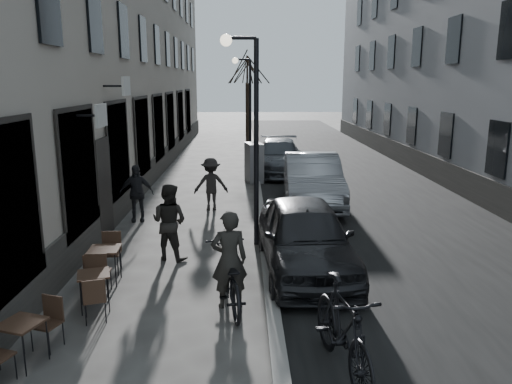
{
  "coord_description": "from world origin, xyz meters",
  "views": [
    {
      "loc": [
        -0.29,
        -6.0,
        4.04
      ],
      "look_at": [
        -0.05,
        4.01,
        1.8
      ],
      "focal_mm": 35.0,
      "sensor_mm": 36.0,
      "label": 1
    }
  ],
  "objects_px": {
    "pedestrian_near": "(169,222)",
    "car_mid": "(312,180)",
    "bicycle": "(229,278)",
    "pedestrian_mid": "(211,184)",
    "streetlamp_near": "(249,118)",
    "streetlamp_far": "(247,100)",
    "tree_near": "(248,68)",
    "car_far": "(279,157)",
    "moped": "(343,330)",
    "bistro_set_a": "(23,339)",
    "bistro_set_c": "(105,262)",
    "tree_far": "(247,71)",
    "utility_cabinet": "(254,163)",
    "bistro_set_b": "(94,287)",
    "car_near": "(305,237)",
    "pedestrian_far": "(136,193)"
  },
  "relations": [
    {
      "from": "pedestrian_near",
      "to": "car_mid",
      "type": "xyz_separation_m",
      "value": [
        3.96,
        5.13,
        -0.06
      ]
    },
    {
      "from": "bicycle",
      "to": "pedestrian_mid",
      "type": "bearing_deg",
      "value": -93.62
    },
    {
      "from": "streetlamp_near",
      "to": "streetlamp_far",
      "type": "bearing_deg",
      "value": 90.0
    },
    {
      "from": "streetlamp_near",
      "to": "car_mid",
      "type": "height_order",
      "value": "streetlamp_near"
    },
    {
      "from": "car_mid",
      "to": "tree_near",
      "type": "bearing_deg",
      "value": 103.21
    },
    {
      "from": "streetlamp_near",
      "to": "streetlamp_far",
      "type": "distance_m",
      "value": 12.0
    },
    {
      "from": "car_far",
      "to": "moped",
      "type": "xyz_separation_m",
      "value": [
        -0.17,
        -15.63,
        -0.06
      ]
    },
    {
      "from": "bistro_set_a",
      "to": "bistro_set_c",
      "type": "height_order",
      "value": "bistro_set_c"
    },
    {
      "from": "car_far",
      "to": "bistro_set_c",
      "type": "bearing_deg",
      "value": -105.87
    },
    {
      "from": "streetlamp_far",
      "to": "tree_far",
      "type": "height_order",
      "value": "tree_far"
    },
    {
      "from": "streetlamp_near",
      "to": "utility_cabinet",
      "type": "relative_size",
      "value": 3.21
    },
    {
      "from": "car_mid",
      "to": "car_far",
      "type": "relative_size",
      "value": 0.99
    },
    {
      "from": "streetlamp_near",
      "to": "bicycle",
      "type": "relative_size",
      "value": 2.41
    },
    {
      "from": "streetlamp_far",
      "to": "utility_cabinet",
      "type": "height_order",
      "value": "streetlamp_far"
    },
    {
      "from": "bicycle",
      "to": "moped",
      "type": "xyz_separation_m",
      "value": [
        1.64,
        -2.19,
        0.12
      ]
    },
    {
      "from": "bistro_set_b",
      "to": "bicycle",
      "type": "height_order",
      "value": "bicycle"
    },
    {
      "from": "utility_cabinet",
      "to": "bicycle",
      "type": "xyz_separation_m",
      "value": [
        -0.67,
        -11.47,
        -0.24
      ]
    },
    {
      "from": "moped",
      "to": "tree_near",
      "type": "bearing_deg",
      "value": 84.15
    },
    {
      "from": "bicycle",
      "to": "pedestrian_near",
      "type": "relative_size",
      "value": 1.18
    },
    {
      "from": "tree_near",
      "to": "bistro_set_b",
      "type": "bearing_deg",
      "value": -98.89
    },
    {
      "from": "tree_far",
      "to": "car_mid",
      "type": "relative_size",
      "value": 1.13
    },
    {
      "from": "tree_near",
      "to": "pedestrian_mid",
      "type": "height_order",
      "value": "tree_near"
    },
    {
      "from": "streetlamp_far",
      "to": "car_mid",
      "type": "relative_size",
      "value": 1.01
    },
    {
      "from": "car_near",
      "to": "bicycle",
      "type": "bearing_deg",
      "value": -135.01
    },
    {
      "from": "utility_cabinet",
      "to": "bistro_set_c",
      "type": "bearing_deg",
      "value": -119.35
    },
    {
      "from": "streetlamp_far",
      "to": "streetlamp_near",
      "type": "bearing_deg",
      "value": -90.0
    },
    {
      "from": "streetlamp_far",
      "to": "bistro_set_c",
      "type": "xyz_separation_m",
      "value": [
        -2.96,
        -14.38,
        -2.71
      ]
    },
    {
      "from": "streetlamp_near",
      "to": "utility_cabinet",
      "type": "xyz_separation_m",
      "value": [
        0.27,
        7.93,
        -2.37
      ]
    },
    {
      "from": "utility_cabinet",
      "to": "streetlamp_far",
      "type": "bearing_deg",
      "value": 81.86
    },
    {
      "from": "bicycle",
      "to": "pedestrian_near",
      "type": "xyz_separation_m",
      "value": [
        -1.44,
        2.53,
        0.34
      ]
    },
    {
      "from": "bicycle",
      "to": "car_near",
      "type": "relative_size",
      "value": 0.46
    },
    {
      "from": "bistro_set_a",
      "to": "bicycle",
      "type": "bearing_deg",
      "value": 52.12
    },
    {
      "from": "streetlamp_near",
      "to": "pedestrian_mid",
      "type": "bearing_deg",
      "value": 108.68
    },
    {
      "from": "pedestrian_near",
      "to": "moped",
      "type": "distance_m",
      "value": 5.64
    },
    {
      "from": "streetlamp_near",
      "to": "utility_cabinet",
      "type": "bearing_deg",
      "value": 88.04
    },
    {
      "from": "pedestrian_near",
      "to": "pedestrian_mid",
      "type": "bearing_deg",
      "value": -75.98
    },
    {
      "from": "pedestrian_near",
      "to": "bistro_set_a",
      "type": "bearing_deg",
      "value": 93.72
    },
    {
      "from": "bistro_set_c",
      "to": "pedestrian_mid",
      "type": "height_order",
      "value": "pedestrian_mid"
    },
    {
      "from": "utility_cabinet",
      "to": "moped",
      "type": "bearing_deg",
      "value": -97.93
    },
    {
      "from": "bistro_set_c",
      "to": "car_far",
      "type": "height_order",
      "value": "car_far"
    },
    {
      "from": "bistro_set_a",
      "to": "pedestrian_mid",
      "type": "bearing_deg",
      "value": 96.15
    },
    {
      "from": "bicycle",
      "to": "car_near",
      "type": "distance_m",
      "value": 2.34
    },
    {
      "from": "car_near",
      "to": "car_far",
      "type": "distance_m",
      "value": 11.73
    },
    {
      "from": "bistro_set_b",
      "to": "car_near",
      "type": "distance_m",
      "value": 4.38
    },
    {
      "from": "pedestrian_far",
      "to": "pedestrian_near",
      "type": "bearing_deg",
      "value": -72.07
    },
    {
      "from": "car_mid",
      "to": "utility_cabinet",
      "type": "bearing_deg",
      "value": 118.44
    },
    {
      "from": "pedestrian_near",
      "to": "streetlamp_near",
      "type": "bearing_deg",
      "value": -129.14
    },
    {
      "from": "pedestrian_near",
      "to": "car_far",
      "type": "height_order",
      "value": "pedestrian_near"
    },
    {
      "from": "car_near",
      "to": "streetlamp_near",
      "type": "bearing_deg",
      "value": 120.3
    },
    {
      "from": "bistro_set_c",
      "to": "car_far",
      "type": "distance_m",
      "value": 13.04
    }
  ]
}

